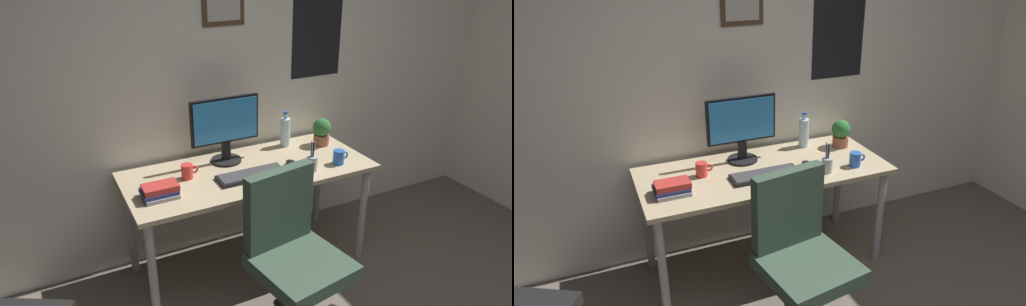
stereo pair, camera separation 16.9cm
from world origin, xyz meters
TOP-DOWN VIEW (x-y plane):
  - wall_back at (0.00, 2.15)m, footprint 4.40×0.10m
  - desk at (-0.17, 1.74)m, footprint 1.57×0.67m
  - office_chair at (-0.22, 1.11)m, footprint 0.57×0.57m
  - monitor at (-0.25, 1.91)m, footprint 0.46×0.20m
  - keyboard at (-0.20, 1.63)m, footprint 0.43×0.15m
  - computer_mouse at (0.10, 1.65)m, footprint 0.06×0.11m
  - water_bottle at (0.23, 1.97)m, footprint 0.07×0.07m
  - coffee_mug_near at (-0.56, 1.79)m, footprint 0.11×0.07m
  - coffee_mug_far at (0.39, 1.55)m, footprint 0.11×0.07m
  - potted_plant at (0.46, 1.87)m, footprint 0.13×0.13m
  - pen_cup at (0.17, 1.54)m, footprint 0.07×0.07m
  - book_stack_left at (-0.77, 1.63)m, footprint 0.20×0.16m

SIDE VIEW (x-z plane):
  - office_chair at x=-0.22m, z-range 0.05..1.00m
  - desk at x=-0.17m, z-range 0.28..1.01m
  - keyboard at x=-0.20m, z-range 0.73..0.75m
  - computer_mouse at x=0.10m, z-range 0.73..0.76m
  - book_stack_left at x=-0.77m, z-range 0.72..0.80m
  - coffee_mug_near at x=-0.56m, z-range 0.73..0.82m
  - coffee_mug_far at x=0.39m, z-range 0.73..0.82m
  - pen_cup at x=0.17m, z-range 0.68..0.88m
  - potted_plant at x=0.46m, z-range 0.73..0.93m
  - water_bottle at x=0.23m, z-range 0.71..0.96m
  - monitor at x=-0.25m, z-range 0.75..1.18m
  - wall_back at x=0.00m, z-range 0.00..2.60m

